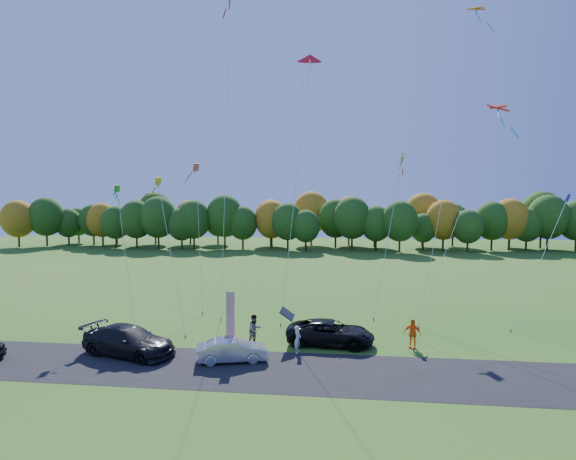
# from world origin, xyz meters

# --- Properties ---
(ground) EXTENTS (160.00, 160.00, 0.00)m
(ground) POSITION_xyz_m (0.00, 0.00, 0.00)
(ground) COLOR #285A17
(asphalt_strip) EXTENTS (90.00, 6.00, 0.01)m
(asphalt_strip) POSITION_xyz_m (0.00, -4.00, 0.01)
(asphalt_strip) COLOR black
(asphalt_strip) RESTS_ON ground
(tree_line) EXTENTS (116.00, 12.00, 10.00)m
(tree_line) POSITION_xyz_m (0.00, 55.00, 0.00)
(tree_line) COLOR #1E4711
(tree_line) RESTS_ON ground
(black_suv) EXTENTS (5.80, 3.04, 1.56)m
(black_suv) POSITION_xyz_m (3.35, 0.78, 0.78)
(black_suv) COLOR black
(black_suv) RESTS_ON ground
(silver_sedan) EXTENTS (4.28, 2.43, 1.34)m
(silver_sedan) POSITION_xyz_m (-2.20, -2.91, 0.67)
(silver_sedan) COLOR silver
(silver_sedan) RESTS_ON ground
(dark_truck_a) EXTENTS (6.34, 3.92, 1.71)m
(dark_truck_a) POSITION_xyz_m (-8.65, -2.52, 0.86)
(dark_truck_a) COLOR black
(dark_truck_a) RESTS_ON ground
(person_tailgate_a) EXTENTS (0.48, 0.65, 1.65)m
(person_tailgate_a) POSITION_xyz_m (1.40, -0.96, 0.82)
(person_tailgate_a) COLOR silver
(person_tailgate_a) RESTS_ON ground
(person_tailgate_b) EXTENTS (1.17, 1.19, 1.93)m
(person_tailgate_b) POSITION_xyz_m (-1.48, 0.23, 0.97)
(person_tailgate_b) COLOR gray
(person_tailgate_b) RESTS_ON ground
(person_east) EXTENTS (1.18, 0.84, 1.85)m
(person_east) POSITION_xyz_m (8.48, 0.68, 0.93)
(person_east) COLOR orange
(person_east) RESTS_ON ground
(feather_flag) EXTENTS (0.51, 0.14, 3.83)m
(feather_flag) POSITION_xyz_m (-2.71, -1.41, 2.34)
(feather_flag) COLOR #999999
(feather_flag) RESTS_ON ground
(kite_delta_blue) EXTENTS (3.06, 11.62, 30.74)m
(kite_delta_blue) POSITION_xyz_m (-5.93, 10.85, 15.35)
(kite_delta_blue) COLOR #4C3F33
(kite_delta_blue) RESTS_ON ground
(kite_parafoil_orange) EXTENTS (8.57, 13.46, 27.80)m
(kite_parafoil_orange) POSITION_xyz_m (13.05, 11.25, 13.71)
(kite_parafoil_orange) COLOR #4C3F33
(kite_parafoil_orange) RESTS_ON ground
(kite_delta_red) EXTENTS (2.60, 10.32, 23.30)m
(kite_delta_red) POSITION_xyz_m (0.40, 9.32, 11.63)
(kite_delta_red) COLOR #4C3F33
(kite_delta_red) RESTS_ON ground
(kite_parafoil_rainbow) EXTENTS (8.70, 6.20, 17.37)m
(kite_parafoil_rainbow) POSITION_xyz_m (13.17, 8.26, 8.51)
(kite_parafoil_rainbow) COLOR #4C3F33
(kite_parafoil_rainbow) RESTS_ON ground
(kite_diamond_yellow) EXTENTS (5.43, 8.08, 11.47)m
(kite_diamond_yellow) POSITION_xyz_m (-8.82, 4.77, 5.51)
(kite_diamond_yellow) COLOR #4C3F33
(kite_diamond_yellow) RESTS_ON ground
(kite_diamond_green) EXTENTS (3.88, 4.98, 10.71)m
(kite_diamond_green) POSITION_xyz_m (-12.23, 4.45, 5.20)
(kite_diamond_green) COLOR #4C3F33
(kite_diamond_green) RESTS_ON ground
(kite_diamond_white) EXTENTS (3.44, 6.58, 13.75)m
(kite_diamond_white) POSITION_xyz_m (7.93, 9.82, 6.64)
(kite_diamond_white) COLOR #4C3F33
(kite_diamond_white) RESTS_ON ground
(kite_diamond_pink) EXTENTS (3.76, 8.97, 13.19)m
(kite_diamond_pink) POSITION_xyz_m (-8.66, 11.28, 6.33)
(kite_diamond_pink) COLOR #4C3F33
(kite_diamond_pink) RESTS_ON ground
(kite_diamond_blue_low) EXTENTS (5.59, 4.08, 10.00)m
(kite_diamond_blue_low) POSITION_xyz_m (18.44, 6.69, 4.78)
(kite_diamond_blue_low) COLOR #4C3F33
(kite_diamond_blue_low) RESTS_ON ground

